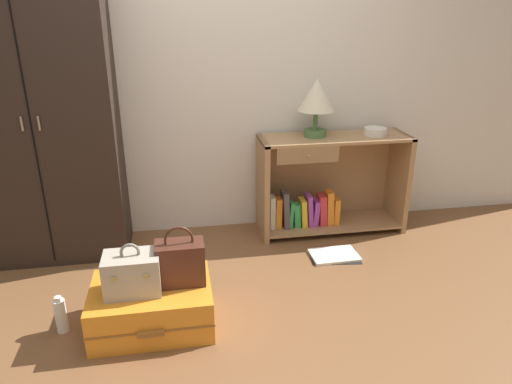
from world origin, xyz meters
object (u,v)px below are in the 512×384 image
at_px(train_case, 132,273).
at_px(handbag, 180,262).
at_px(table_lamp, 316,98).
at_px(open_book_on_floor, 334,255).
at_px(bottle, 61,315).
at_px(bowl, 375,132).
at_px(suitcase_large, 152,306).
at_px(bookshelf, 325,186).
at_px(wardrobe, 40,116).

bearing_deg(train_case, handbag, 10.17).
relative_size(table_lamp, open_book_on_floor, 1.11).
height_order(table_lamp, train_case, table_lamp).
height_order(table_lamp, bottle, table_lamp).
bearing_deg(bowl, handbag, -146.93).
bearing_deg(open_book_on_floor, bottle, -162.82).
xyz_separation_m(table_lamp, suitcase_large, (-1.23, -1.06, -0.94)).
relative_size(suitcase_large, open_book_on_floor, 1.74).
height_order(handbag, open_book_on_floor, handbag).
distance_m(bookshelf, open_book_on_floor, 0.60).
xyz_separation_m(bookshelf, bottle, (-1.84, -1.02, -0.27)).
distance_m(wardrobe, bottle, 1.35).
height_order(bookshelf, bowl, bowl).
xyz_separation_m(wardrobe, suitcase_large, (0.69, -1.00, -0.90)).
xyz_separation_m(table_lamp, train_case, (-1.32, -1.09, -0.70)).
distance_m(suitcase_large, open_book_on_floor, 1.41).
height_order(table_lamp, bowl, table_lamp).
xyz_separation_m(wardrobe, bookshelf, (2.03, 0.04, -0.65)).
height_order(bowl, open_book_on_floor, bowl).
relative_size(handbag, bottle, 1.55).
bearing_deg(suitcase_large, table_lamp, 40.66).
distance_m(wardrobe, suitcase_large, 1.51).
distance_m(wardrobe, train_case, 1.37).
bearing_deg(open_book_on_floor, train_case, -155.89).
xyz_separation_m(handbag, bottle, (-0.67, 0.01, -0.28)).
bearing_deg(handbag, suitcase_large, -174.72).
distance_m(suitcase_large, train_case, 0.25).
bearing_deg(table_lamp, bookshelf, -7.66).
relative_size(wardrobe, bottle, 9.16).
bearing_deg(table_lamp, open_book_on_floor, -85.17).
xyz_separation_m(bowl, handbag, (-1.53, -1.00, -0.43)).
relative_size(bowl, train_case, 0.58).
bearing_deg(bookshelf, bowl, -5.55).
distance_m(wardrobe, open_book_on_floor, 2.25).
relative_size(bowl, open_book_on_floor, 0.45).
xyz_separation_m(suitcase_large, train_case, (-0.08, -0.03, 0.24)).
height_order(suitcase_large, bottle, suitcase_large).
bearing_deg(handbag, table_lamp, 44.53).
xyz_separation_m(bookshelf, suitcase_large, (-1.34, -1.05, -0.24)).
height_order(wardrobe, bottle, wardrobe).
height_order(bookshelf, table_lamp, table_lamp).
bearing_deg(wardrobe, open_book_on_floor, -12.16).
xyz_separation_m(suitcase_large, bottle, (-0.50, 0.03, -0.02)).
bearing_deg(train_case, table_lamp, 39.58).
bearing_deg(bottle, bookshelf, 28.96).
height_order(bowl, handbag, bowl).
relative_size(table_lamp, bottle, 1.92).
xyz_separation_m(suitcase_large, open_book_on_floor, (1.28, 0.58, -0.12)).
bearing_deg(suitcase_large, train_case, -160.35).
relative_size(wardrobe, bowl, 11.91).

